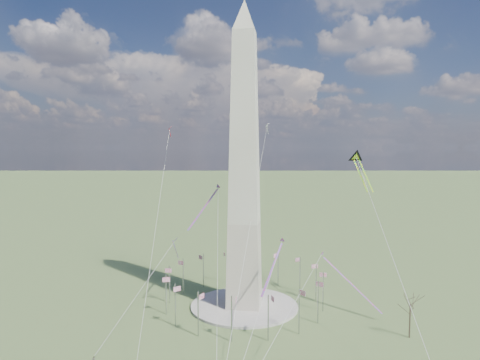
# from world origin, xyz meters

# --- Properties ---
(ground) EXTENTS (2000.00, 2000.00, 0.00)m
(ground) POSITION_xyz_m (0.00, 0.00, 0.00)
(ground) COLOR #486331
(ground) RESTS_ON ground
(plaza) EXTENTS (36.00, 36.00, 0.80)m
(plaza) POSITION_xyz_m (0.00, 0.00, 0.40)
(plaza) COLOR #A9A39B
(plaza) RESTS_ON ground
(washington_monument) EXTENTS (15.56, 15.56, 100.00)m
(washington_monument) POSITION_xyz_m (0.00, 0.00, 47.95)
(washington_monument) COLOR beige
(washington_monument) RESTS_ON plaza
(flagpole_ring) EXTENTS (54.40, 54.40, 13.00)m
(flagpole_ring) POSITION_xyz_m (-0.00, -0.00, 7.27)
(flagpole_ring) COLOR #B2B3B8
(flagpole_ring) RESTS_ON ground
(tree_near) EXTENTS (8.25, 8.25, 14.44)m
(tree_near) POSITION_xyz_m (49.32, -16.20, 10.30)
(tree_near) COLOR #423028
(tree_near) RESTS_ON ground
(person_west) EXTENTS (0.98, 0.90, 1.64)m
(person_west) POSITION_xyz_m (-32.08, -42.51, 0.82)
(person_west) COLOR gray
(person_west) RESTS_ON ground
(kite_delta_black) EXTENTS (7.26, 16.60, 13.52)m
(kite_delta_black) POSITION_xyz_m (37.59, 13.96, 49.42)
(kite_delta_black) COLOR black
(kite_delta_black) RESTS_ON ground
(kite_diamond_purple) EXTENTS (1.77, 2.68, 8.11)m
(kite_diamond_purple) POSITION_xyz_m (-27.10, 10.84, 18.70)
(kite_diamond_purple) COLOR navy
(kite_diamond_purple) RESTS_ON ground
(kite_streamer_left) EXTENTS (5.97, 18.40, 12.88)m
(kite_streamer_left) POSITION_xyz_m (11.22, -14.61, 20.43)
(kite_streamer_left) COLOR #F72731
(kite_streamer_left) RESTS_ON ground
(kite_streamer_mid) EXTENTS (7.41, 18.49, 13.17)m
(kite_streamer_mid) POSITION_xyz_m (-12.38, 0.16, 35.43)
(kite_streamer_mid) COLOR #F72731
(kite_streamer_mid) RESTS_ON ground
(kite_streamer_right) EXTENTS (19.12, 15.19, 15.87)m
(kite_streamer_right) POSITION_xyz_m (32.04, 3.48, 11.88)
(kite_streamer_right) COLOR #F72731
(kite_streamer_right) RESTS_ON ground
(kite_small_red) EXTENTS (1.19, 1.85, 4.50)m
(kite_small_red) POSITION_xyz_m (-37.03, 37.08, 61.37)
(kite_small_red) COLOR red
(kite_small_red) RESTS_ON ground
(kite_small_white) EXTENTS (1.53, 2.27, 4.83)m
(kite_small_white) POSITION_xyz_m (3.70, 45.78, 62.89)
(kite_small_white) COLOR white
(kite_small_white) RESTS_ON ground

